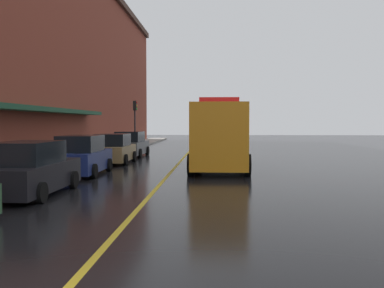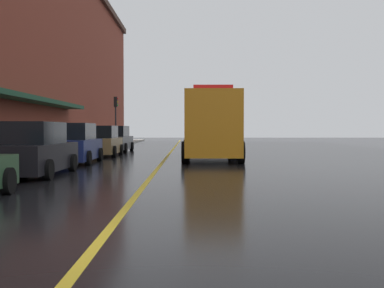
{
  "view_description": "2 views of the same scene",
  "coord_description": "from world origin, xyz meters",
  "px_view_note": "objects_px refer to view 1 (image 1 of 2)",
  "views": [
    {
      "loc": [
        2.13,
        -4.84,
        2.41
      ],
      "look_at": [
        0.48,
        26.98,
        0.86
      ],
      "focal_mm": 40.89,
      "sensor_mm": 36.0,
      "label": 1
    },
    {
      "loc": [
        1.23,
        -6.4,
        1.55
      ],
      "look_at": [
        1.37,
        14.46,
        0.9
      ],
      "focal_mm": 43.9,
      "sensor_mm": 36.0,
      "label": 2
    }
  ],
  "objects_px": {
    "parked_car_3": "(114,150)",
    "utility_truck": "(219,136)",
    "parking_meter_1": "(77,148)",
    "parked_car_2": "(82,156)",
    "parked_car_4": "(131,145)",
    "parking_meter_0": "(39,154)",
    "traffic_light_near": "(135,115)",
    "parked_car_1": "(30,170)"
  },
  "relations": [
    {
      "from": "utility_truck",
      "to": "parking_meter_0",
      "type": "bearing_deg",
      "value": -57.71
    },
    {
      "from": "parked_car_1",
      "to": "parking_meter_0",
      "type": "distance_m",
      "value": 4.28
    },
    {
      "from": "parked_car_1",
      "to": "parking_meter_1",
      "type": "height_order",
      "value": "parked_car_1"
    },
    {
      "from": "parking_meter_0",
      "to": "parking_meter_1",
      "type": "relative_size",
      "value": 1.0
    },
    {
      "from": "parked_car_1",
      "to": "utility_truck",
      "type": "height_order",
      "value": "utility_truck"
    },
    {
      "from": "utility_truck",
      "to": "parking_meter_1",
      "type": "height_order",
      "value": "utility_truck"
    },
    {
      "from": "parked_car_4",
      "to": "parking_meter_0",
      "type": "distance_m",
      "value": 12.83
    },
    {
      "from": "utility_truck",
      "to": "traffic_light_near",
      "type": "relative_size",
      "value": 2.1
    },
    {
      "from": "parked_car_4",
      "to": "utility_truck",
      "type": "height_order",
      "value": "utility_truck"
    },
    {
      "from": "parked_car_3",
      "to": "parked_car_4",
      "type": "xyz_separation_m",
      "value": [
        -0.03,
        5.39,
        0.01
      ]
    },
    {
      "from": "parked_car_3",
      "to": "parking_meter_1",
      "type": "relative_size",
      "value": 3.1
    },
    {
      "from": "parking_meter_0",
      "to": "traffic_light_near",
      "type": "height_order",
      "value": "traffic_light_near"
    },
    {
      "from": "parked_car_3",
      "to": "parking_meter_0",
      "type": "relative_size",
      "value": 3.1
    },
    {
      "from": "utility_truck",
      "to": "parking_meter_1",
      "type": "bearing_deg",
      "value": -92.27
    },
    {
      "from": "parked_car_1",
      "to": "parked_car_3",
      "type": "height_order",
      "value": "parked_car_1"
    },
    {
      "from": "parked_car_2",
      "to": "parked_car_3",
      "type": "height_order",
      "value": "parked_car_2"
    },
    {
      "from": "traffic_light_near",
      "to": "utility_truck",
      "type": "bearing_deg",
      "value": -66.27
    },
    {
      "from": "parking_meter_1",
      "to": "parked_car_4",
      "type": "bearing_deg",
      "value": 79.1
    },
    {
      "from": "parking_meter_0",
      "to": "traffic_light_near",
      "type": "bearing_deg",
      "value": 89.84
    },
    {
      "from": "parking_meter_0",
      "to": "parking_meter_1",
      "type": "bearing_deg",
      "value": 90.0
    },
    {
      "from": "parking_meter_1",
      "to": "parking_meter_0",
      "type": "bearing_deg",
      "value": -90.0
    },
    {
      "from": "parked_car_2",
      "to": "parked_car_3",
      "type": "xyz_separation_m",
      "value": [
        0.16,
        5.64,
        -0.03
      ]
    },
    {
      "from": "parked_car_2",
      "to": "traffic_light_near",
      "type": "relative_size",
      "value": 1.08
    },
    {
      "from": "parked_car_2",
      "to": "traffic_light_near",
      "type": "distance_m",
      "value": 20.63
    },
    {
      "from": "utility_truck",
      "to": "parking_meter_0",
      "type": "height_order",
      "value": "utility_truck"
    },
    {
      "from": "parked_car_2",
      "to": "parking_meter_1",
      "type": "xyz_separation_m",
      "value": [
        -1.33,
        3.44,
        0.21
      ]
    },
    {
      "from": "parked_car_2",
      "to": "parking_meter_0",
      "type": "relative_size",
      "value": 3.48
    },
    {
      "from": "parked_car_3",
      "to": "parking_meter_1",
      "type": "xyz_separation_m",
      "value": [
        -1.49,
        -2.2,
        0.24
      ]
    },
    {
      "from": "parked_car_1",
      "to": "utility_truck",
      "type": "bearing_deg",
      "value": -35.94
    },
    {
      "from": "parked_car_4",
      "to": "traffic_light_near",
      "type": "xyz_separation_m",
      "value": [
        -1.4,
        9.43,
        2.32
      ]
    },
    {
      "from": "parked_car_2",
      "to": "parked_car_4",
      "type": "bearing_deg",
      "value": -1.53
    },
    {
      "from": "parked_car_3",
      "to": "traffic_light_near",
      "type": "bearing_deg",
      "value": 5.93
    },
    {
      "from": "parked_car_1",
      "to": "utility_truck",
      "type": "relative_size",
      "value": 0.54
    },
    {
      "from": "parking_meter_1",
      "to": "traffic_light_near",
      "type": "relative_size",
      "value": 0.31
    },
    {
      "from": "parked_car_1",
      "to": "traffic_light_near",
      "type": "xyz_separation_m",
      "value": [
        -1.3,
        26.22,
        2.32
      ]
    },
    {
      "from": "parked_car_4",
      "to": "parking_meter_1",
      "type": "xyz_separation_m",
      "value": [
        -1.46,
        -7.59,
        0.23
      ]
    },
    {
      "from": "parked_car_2",
      "to": "parking_meter_0",
      "type": "distance_m",
      "value": 2.18
    },
    {
      "from": "parking_meter_0",
      "to": "parked_car_1",
      "type": "bearing_deg",
      "value": -71.51
    },
    {
      "from": "parked_car_3",
      "to": "utility_truck",
      "type": "xyz_separation_m",
      "value": [
        6.24,
        -2.62,
        0.87
      ]
    },
    {
      "from": "parked_car_4",
      "to": "utility_truck",
      "type": "relative_size",
      "value": 0.5
    },
    {
      "from": "traffic_light_near",
      "to": "parked_car_4",
      "type": "bearing_deg",
      "value": -81.55
    },
    {
      "from": "parked_car_2",
      "to": "parked_car_4",
      "type": "xyz_separation_m",
      "value": [
        0.13,
        11.03,
        -0.02
      ]
    }
  ]
}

